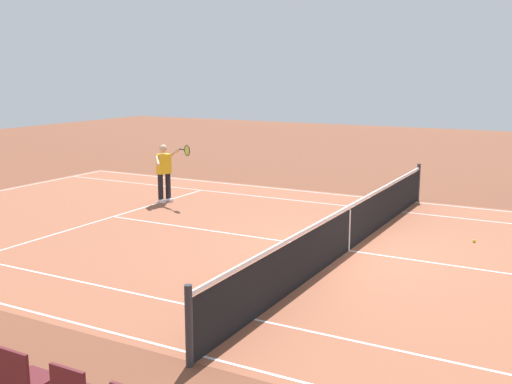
# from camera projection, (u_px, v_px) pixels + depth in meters

# --- Properties ---
(ground_plane) EXTENTS (60.00, 60.00, 0.00)m
(ground_plane) POSITION_uv_depth(u_px,v_px,m) (348.00, 251.00, 12.71)
(ground_plane) COLOR brown
(court_slab) EXTENTS (24.20, 11.40, 0.00)m
(court_slab) POSITION_uv_depth(u_px,v_px,m) (348.00, 251.00, 12.71)
(court_slab) COLOR #935138
(court_slab) RESTS_ON ground_plane
(court_line_markings) EXTENTS (23.85, 11.05, 0.01)m
(court_line_markings) POSITION_uv_depth(u_px,v_px,m) (348.00, 250.00, 12.71)
(court_line_markings) COLOR white
(court_line_markings) RESTS_ON ground_plane
(tennis_net) EXTENTS (0.10, 11.70, 1.08)m
(tennis_net) POSITION_uv_depth(u_px,v_px,m) (349.00, 228.00, 12.61)
(tennis_net) COLOR #2D2D33
(tennis_net) RESTS_ON ground_plane
(tennis_player_near) EXTENTS (1.19, 0.75, 1.70)m
(tennis_player_near) POSITION_uv_depth(u_px,v_px,m) (165.00, 170.00, 17.36)
(tennis_player_near) COLOR black
(tennis_player_near) RESTS_ON ground_plane
(tennis_ball) EXTENTS (0.07, 0.07, 0.07)m
(tennis_ball) POSITION_uv_depth(u_px,v_px,m) (474.00, 241.00, 13.33)
(tennis_ball) COLOR #CCE01E
(tennis_ball) RESTS_ON ground_plane
(spectator_chair_2) EXTENTS (0.44, 0.44, 0.88)m
(spectator_chair_2) POSITION_uv_depth(u_px,v_px,m) (23.00, 378.00, 6.35)
(spectator_chair_2) COLOR #38383D
(spectator_chair_2) RESTS_ON ground_plane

